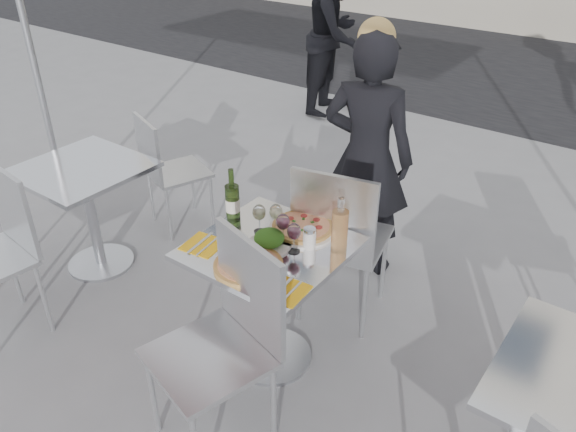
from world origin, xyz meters
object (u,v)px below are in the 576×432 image
Objects in this scene: chair_far at (339,234)px; side_chair_lfar at (165,165)px; pizza_far at (303,228)px; wineglass_red_a at (283,223)px; salad_plate at (269,240)px; carafe at (340,230)px; wineglass_white_a at (259,213)px; side_table_left at (88,196)px; napkin_left at (203,244)px; woman_diner at (367,158)px; wineglass_red_b at (294,232)px; chair_near at (228,331)px; sugar_shaker at (309,238)px; pedestrian_a at (336,35)px; wineglass_white_b at (276,213)px; napkin_right at (285,290)px; pizza_near at (248,265)px; main_table at (271,280)px; wine_bottle at (232,201)px.

chair_far is 1.58m from side_chair_lfar.
pizza_far is 0.17m from wineglass_red_a.
salad_plate is 0.76× the size of carafe.
wineglass_white_a reaches higher than pizza_far.
napkin_left reaches higher than side_table_left.
woman_diner is at bearing -141.62° from side_chair_lfar.
side_table_left is 1.52m from salad_plate.
wineglass_red_b is at bearing -141.84° from carafe.
wineglass_red_a is (-0.10, 0.54, 0.25)m from chair_near.
side_chair_lfar reaches higher than sugar_shaker.
wineglass_white_b is at bearing -161.15° from pedestrian_a.
napkin_right is at bearing -61.10° from wineglass_red_b.
napkin_right is at bearing -47.85° from wineglass_white_b.
napkin_right is at bearing -9.36° from pizza_near.
main_table is 4.76× the size of wineglass_red_a.
main_table is 2.54× the size of wine_bottle.
pedestrian_a is at bearing 117.60° from salad_plate.
chair_far reaches higher than pizza_far.
side_chair_lfar is 1.73m from wineglass_red_b.
carafe reaches higher than pizza_far.
wineglass_white_a reaches higher than napkin_left.
carafe is 2.71× the size of sugar_shaker.
wineglass_white_a is (-0.12, 0.07, 0.07)m from salad_plate.
wineglass_white_a is at bearing 130.54° from chair_near.
carafe is 0.16m from sugar_shaker.
wineglass_white_a is (-0.28, -0.03, 0.06)m from sugar_shaker.
wine_bottle is at bearing -164.82° from pedestrian_a.
chair_far is 0.78m from napkin_left.
wineglass_white_a is at bearing 3.04° from side_table_left.
pizza_near is at bearing -90.38° from wineglass_red_a.
chair_far is at bearing 92.10° from wineglass_red_b.
chair_far reaches higher than pizza_near.
carafe is at bearing 7.85° from wine_bottle.
wineglass_white_a reaches higher than napkin_right.
wineglass_white_a reaches higher than side_table_left.
sugar_shaker is (0.23, -0.97, 0.00)m from woman_diner.
carafe reaches higher than sugar_shaker.
wineglass_white_b reaches higher than main_table.
chair_near is 0.61× the size of pedestrian_a.
pizza_near is at bearing -81.28° from salad_plate.
side_table_left is 4.76× the size of wineglass_red_b.
wineglass_red_b is 0.46m from napkin_left.
side_chair_lfar is 4.44× the size of napkin_right.
carafe is at bearing 24.12° from napkin_left.
wine_bottle is at bearing -170.25° from wineglass_white_b.
napkin_left is at bearing -145.65° from sugar_shaker.
salad_plate is 0.20m from sugar_shaker.
pedestrian_a reaches higher than chair_near.
sugar_shaker is 0.23m from wineglass_white_b.
carafe is at bearing 5.34° from side_table_left.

